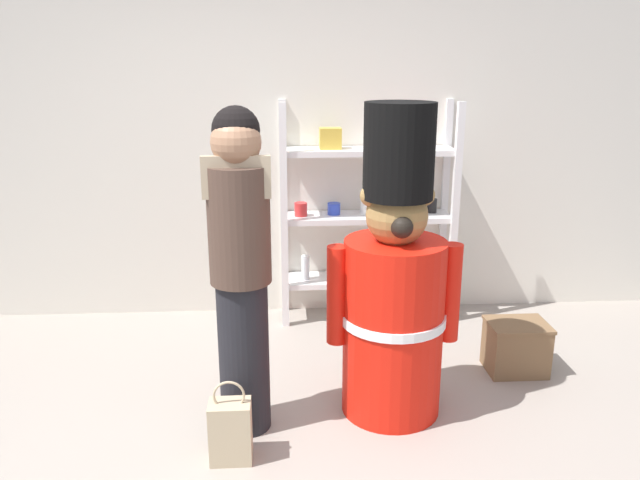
% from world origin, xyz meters
% --- Properties ---
extents(back_wall, '(6.40, 0.12, 2.60)m').
position_xyz_m(back_wall, '(0.00, 2.20, 1.30)').
color(back_wall, silver).
rests_on(back_wall, ground_plane).
extents(merchandise_shelf, '(1.26, 0.35, 1.60)m').
position_xyz_m(merchandise_shelf, '(0.68, 1.98, 0.80)').
color(merchandise_shelf, white).
rests_on(merchandise_shelf, ground_plane).
extents(teddy_bear_guard, '(0.71, 0.56, 1.67)m').
position_xyz_m(teddy_bear_guard, '(0.64, 0.68, 0.69)').
color(teddy_bear_guard, red).
rests_on(teddy_bear_guard, ground_plane).
extents(person_shopper, '(0.32, 0.30, 1.66)m').
position_xyz_m(person_shopper, '(-0.15, 0.56, 0.91)').
color(person_shopper, black).
rests_on(person_shopper, ground_plane).
extents(shopping_bag, '(0.20, 0.14, 0.42)m').
position_xyz_m(shopping_bag, '(-0.20, 0.27, 0.16)').
color(shopping_bag, '#C1AD89').
rests_on(shopping_bag, ground_plane).
extents(display_crate, '(0.37, 0.29, 0.32)m').
position_xyz_m(display_crate, '(1.49, 1.05, 0.16)').
color(display_crate, brown).
rests_on(display_crate, ground_plane).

